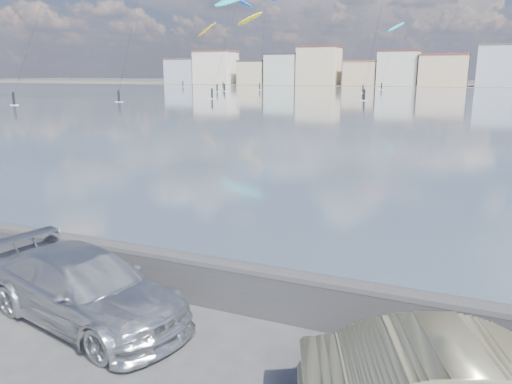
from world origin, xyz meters
TOP-DOWN VIEW (x-y plane):
  - ground at (0.00, 0.00)m, footprint 700.00×700.00m
  - bay_water at (0.00, 91.50)m, footprint 500.00×177.00m
  - far_shore_strip at (0.00, 200.00)m, footprint 500.00×60.00m
  - seawall at (0.00, 2.70)m, footprint 400.00×0.36m
  - far_buildings at (1.31, 186.00)m, footprint 240.79×13.26m
  - car_silver at (-1.37, 1.15)m, footprint 5.04×2.93m
  - kitesurfer_6 at (-63.34, 140.91)m, footprint 7.48×14.44m
  - kitesurfer_7 at (-18.63, 154.19)m, footprint 5.96×18.16m
  - kitesurfer_9 at (-83.05, 153.93)m, footprint 8.70×12.35m
  - kitesurfer_17 at (-52.30, 122.23)m, footprint 7.75×10.87m

SIDE VIEW (x-z plane):
  - ground at x=0.00m, z-range 0.00..0.00m
  - bay_water at x=0.00m, z-range 0.01..0.01m
  - far_shore_strip at x=0.00m, z-range 0.01..0.01m
  - seawall at x=0.00m, z-range 0.04..1.12m
  - car_silver at x=-1.37m, z-range 0.00..1.37m
  - far_buildings at x=1.31m, z-range -1.27..13.33m
  - kitesurfer_7 at x=-18.63m, z-range 7.62..27.94m
  - kitesurfer_17 at x=-52.30m, z-range 7.90..28.83m
  - kitesurfer_9 at x=-83.05m, z-range 7.76..30.11m
  - kitesurfer_6 at x=-63.34m, z-range 11.19..39.19m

